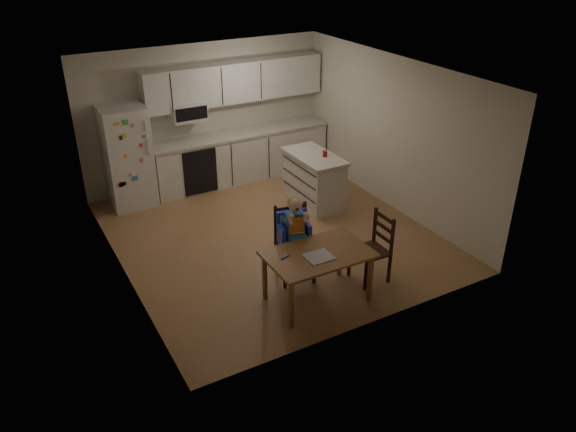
{
  "coord_description": "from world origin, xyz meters",
  "views": [
    {
      "loc": [
        -3.47,
        -6.73,
        4.26
      ],
      "look_at": [
        -0.36,
        -1.17,
        0.95
      ],
      "focal_mm": 35.0,
      "sensor_mm": 36.0,
      "label": 1
    }
  ],
  "objects_px": {
    "dining_table": "(318,259)",
    "chair_side": "(377,243)",
    "chair_booster": "(294,229)",
    "refrigerator": "(127,157)",
    "kitchen_island": "(314,179)",
    "red_cup": "(325,154)"
  },
  "relations": [
    {
      "from": "dining_table",
      "to": "red_cup",
      "type": "bearing_deg",
      "value": 55.77
    },
    {
      "from": "dining_table",
      "to": "chair_side",
      "type": "xyz_separation_m",
      "value": [
        0.94,
        0.05,
        -0.06
      ]
    },
    {
      "from": "refrigerator",
      "to": "chair_booster",
      "type": "relative_size",
      "value": 1.42
    },
    {
      "from": "refrigerator",
      "to": "dining_table",
      "type": "xyz_separation_m",
      "value": [
        1.28,
        -3.92,
        -0.25
      ]
    },
    {
      "from": "dining_table",
      "to": "chair_side",
      "type": "distance_m",
      "value": 0.95
    },
    {
      "from": "chair_booster",
      "to": "chair_side",
      "type": "xyz_separation_m",
      "value": [
        0.94,
        -0.57,
        -0.19
      ]
    },
    {
      "from": "kitchen_island",
      "to": "chair_side",
      "type": "height_order",
      "value": "chair_side"
    },
    {
      "from": "kitchen_island",
      "to": "chair_booster",
      "type": "bearing_deg",
      "value": -128.37
    },
    {
      "from": "dining_table",
      "to": "chair_booster",
      "type": "bearing_deg",
      "value": 89.08
    },
    {
      "from": "refrigerator",
      "to": "chair_booster",
      "type": "height_order",
      "value": "refrigerator"
    },
    {
      "from": "chair_booster",
      "to": "chair_side",
      "type": "distance_m",
      "value": 1.11
    },
    {
      "from": "red_cup",
      "to": "kitchen_island",
      "type": "bearing_deg",
      "value": 130.4
    },
    {
      "from": "dining_table",
      "to": "chair_side",
      "type": "relative_size",
      "value": 1.35
    },
    {
      "from": "refrigerator",
      "to": "chair_side",
      "type": "xyz_separation_m",
      "value": [
        2.23,
        -3.87,
        -0.31
      ]
    },
    {
      "from": "kitchen_island",
      "to": "dining_table",
      "type": "distance_m",
      "value": 2.79
    },
    {
      "from": "refrigerator",
      "to": "dining_table",
      "type": "relative_size",
      "value": 1.32
    },
    {
      "from": "red_cup",
      "to": "chair_booster",
      "type": "relative_size",
      "value": 0.08
    },
    {
      "from": "dining_table",
      "to": "chair_booster",
      "type": "xyz_separation_m",
      "value": [
        0.01,
        0.62,
        0.13
      ]
    },
    {
      "from": "kitchen_island",
      "to": "dining_table",
      "type": "xyz_separation_m",
      "value": [
        -1.42,
        -2.4,
        0.15
      ]
    },
    {
      "from": "chair_booster",
      "to": "red_cup",
      "type": "bearing_deg",
      "value": 58.46
    },
    {
      "from": "kitchen_island",
      "to": "dining_table",
      "type": "relative_size",
      "value": 0.93
    },
    {
      "from": "dining_table",
      "to": "chair_booster",
      "type": "height_order",
      "value": "chair_booster"
    }
  ]
}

